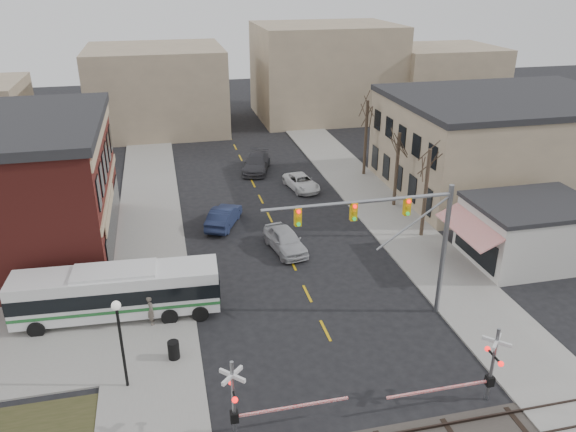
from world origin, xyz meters
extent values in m
plane|color=black|center=(0.00, 0.00, 0.00)|extent=(160.00, 160.00, 0.00)
cube|color=gray|center=(-9.50, 20.00, 0.06)|extent=(5.00, 60.00, 0.12)
cube|color=gray|center=(9.50, 20.00, 0.06)|extent=(5.00, 60.00, 0.12)
cube|color=tan|center=(-11.95, 16.00, 4.30)|extent=(0.10, 15.00, 0.50)
cube|color=tan|center=(-11.95, 16.00, 8.40)|extent=(0.10, 15.00, 0.70)
cube|color=black|center=(-11.95, 16.00, 1.80)|extent=(0.08, 13.00, 2.60)
cube|color=gray|center=(22.00, 20.00, 4.00)|extent=(20.00, 15.00, 8.00)
cube|color=#262628|center=(22.00, 20.00, 8.25)|extent=(20.30, 15.30, 0.50)
cube|color=beige|center=(16.00, 7.00, 2.00)|extent=(8.00, 6.00, 4.00)
cube|color=#262628|center=(16.00, 7.00, 4.15)|extent=(8.20, 6.20, 0.30)
cube|color=red|center=(11.20, 7.00, 3.00)|extent=(1.68, 6.00, 0.87)
cylinder|color=#382B21|center=(10.50, 12.00, 3.50)|extent=(0.28, 0.28, 6.75)
cylinder|color=#382B21|center=(10.80, 18.00, 3.27)|extent=(0.28, 0.28, 6.30)
cylinder|color=#382B21|center=(11.00, 26.00, 3.72)|extent=(0.28, 0.28, 7.20)
cube|color=silver|center=(-11.26, 6.04, 1.71)|extent=(11.62, 3.10, 2.52)
cube|color=black|center=(-11.26, 6.04, 1.87)|extent=(11.66, 3.14, 0.86)
cube|color=#21652C|center=(-11.26, 6.04, 1.10)|extent=(11.66, 3.14, 0.19)
cylinder|color=black|center=(-11.26, 6.04, 0.48)|extent=(1.09, 2.54, 0.96)
cylinder|color=gray|center=(6.95, 2.40, 4.00)|extent=(0.28, 0.28, 8.00)
cylinder|color=gray|center=(1.74, 2.40, 7.50)|extent=(10.41, 0.20, 0.20)
cube|color=gold|center=(4.45, 2.40, 7.00)|extent=(0.35, 0.30, 1.00)
cube|color=gold|center=(1.45, 2.40, 7.00)|extent=(0.35, 0.30, 1.00)
cube|color=gold|center=(-1.55, 2.40, 7.00)|extent=(0.35, 0.30, 1.00)
cylinder|color=gray|center=(-6.02, -4.54, 2.00)|extent=(0.16, 0.16, 4.00)
cube|color=silver|center=(-6.02, -4.54, 3.30)|extent=(1.00, 1.00, 0.18)
cube|color=silver|center=(-6.02, -4.54, 3.30)|extent=(1.00, 1.00, 0.18)
sphere|color=#FF0C0C|center=(-6.02, -5.09, 2.50)|extent=(0.26, 0.26, 0.26)
sphere|color=#FF0C0C|center=(-6.02, -3.99, 2.50)|extent=(0.26, 0.26, 0.26)
cube|color=black|center=(-6.02, -4.54, 1.10)|extent=(0.35, 0.35, 0.50)
cube|color=#FF0C0C|center=(-3.42, -4.54, 1.10)|extent=(5.00, 0.10, 0.10)
cylinder|color=gray|center=(5.85, -4.94, 2.00)|extent=(0.16, 0.16, 4.00)
cube|color=silver|center=(5.85, -4.94, 3.30)|extent=(1.00, 1.00, 0.18)
cube|color=silver|center=(5.85, -4.94, 3.30)|extent=(1.00, 1.00, 0.18)
sphere|color=#FF0C0C|center=(5.85, -5.49, 2.50)|extent=(0.26, 0.26, 0.26)
sphere|color=#FF0C0C|center=(5.85, -4.39, 2.50)|extent=(0.26, 0.26, 0.26)
cube|color=black|center=(5.85, -4.94, 1.10)|extent=(0.35, 0.35, 0.50)
cube|color=#FF0C0C|center=(3.25, -4.94, 1.10)|extent=(5.00, 0.10, 0.10)
cylinder|color=black|center=(-10.67, -0.28, 2.32)|extent=(0.14, 0.14, 4.40)
sphere|color=silver|center=(-10.67, -0.28, 4.67)|extent=(0.44, 0.44, 0.44)
cylinder|color=black|center=(-8.36, 1.33, 0.62)|extent=(0.60, 0.60, 0.99)
imported|color=#ADAEB2|center=(-0.04, 12.05, 0.83)|extent=(2.75, 5.11, 1.65)
imported|color=#1A2342|center=(-3.81, 17.25, 0.80)|extent=(3.51, 5.10, 1.59)
imported|color=silver|center=(4.09, 23.62, 0.65)|extent=(2.92, 4.96, 1.30)
imported|color=#3F3E43|center=(0.96, 29.48, 0.82)|extent=(3.93, 6.06, 1.63)
imported|color=#62584E|center=(-9.44, 4.73, 1.02)|extent=(0.50, 0.70, 1.80)
imported|color=#303554|center=(-9.78, 8.18, 0.87)|extent=(0.89, 0.92, 1.49)
camera|label=1|loc=(-7.92, -22.98, 18.66)|focal=35.00mm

